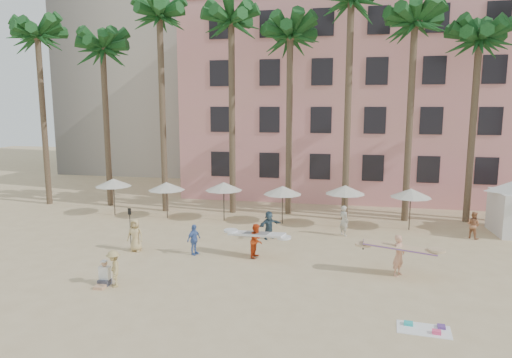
% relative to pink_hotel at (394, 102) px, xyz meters
% --- Properties ---
extents(ground, '(120.00, 120.00, 0.00)m').
position_rel_pink_hotel_xyz_m(ground, '(-7.00, -26.00, -8.00)').
color(ground, '#D1B789').
rests_on(ground, ground).
extents(pink_hotel, '(35.00, 14.00, 16.00)m').
position_rel_pink_hotel_xyz_m(pink_hotel, '(0.00, 0.00, 0.00)').
color(pink_hotel, tan).
rests_on(pink_hotel, ground).
extents(palm_row, '(44.40, 5.40, 16.30)m').
position_rel_pink_hotel_xyz_m(palm_row, '(-6.49, -11.00, 4.97)').
color(palm_row, brown).
rests_on(palm_row, ground).
extents(umbrella_row, '(22.50, 2.70, 2.73)m').
position_rel_pink_hotel_xyz_m(umbrella_row, '(-10.00, -13.50, -5.67)').
color(umbrella_row, '#332B23').
rests_on(umbrella_row, ground).
extents(beach_towel, '(1.88, 1.16, 0.14)m').
position_rel_pink_hotel_xyz_m(beach_towel, '(-1.08, -26.77, -7.97)').
color(beach_towel, white).
rests_on(beach_towel, ground).
extents(carrier_yellow, '(3.24, 0.96, 1.91)m').
position_rel_pink_hotel_xyz_m(carrier_yellow, '(-1.48, -21.61, -6.94)').
color(carrier_yellow, tan).
rests_on(carrier_yellow, ground).
extents(carrier_white, '(3.07, 1.43, 1.75)m').
position_rel_pink_hotel_xyz_m(carrier_white, '(-8.35, -20.40, -7.06)').
color(carrier_white, '#DD4617').
rests_on(carrier_white, ground).
extents(beachgoers, '(19.22, 11.87, 1.84)m').
position_rel_pink_hotel_xyz_m(beachgoers, '(-8.63, -19.25, -7.17)').
color(beachgoers, '#AD6E48').
rests_on(beachgoers, ground).
extents(paddle, '(0.18, 0.04, 2.23)m').
position_rel_pink_hotel_xyz_m(paddle, '(-15.37, -20.29, -6.59)').
color(paddle, black).
rests_on(paddle, ground).
extents(seated_man, '(0.47, 0.83, 1.08)m').
position_rel_pink_hotel_xyz_m(seated_man, '(-14.09, -25.34, -7.63)').
color(seated_man, '#3F3F4C').
rests_on(seated_man, ground).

